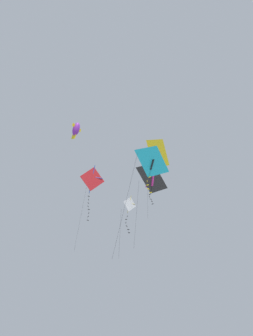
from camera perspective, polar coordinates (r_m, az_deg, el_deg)
name	(u,v)px	position (r m, az deg, el deg)	size (l,w,h in m)	color
kite_diamond_far_centre	(129,205)	(36.25, 0.39, -5.17)	(1.51, 1.30, 5.42)	white
kite_fish_mid_left	(76,129)	(34.85, -6.94, 5.31)	(0.97, 1.06, 1.61)	purple
kite_delta_low_drifter	(152,162)	(29.06, 3.47, 0.83)	(3.84, 3.81, 7.55)	#1EB2C6
kite_delta_near_right	(157,154)	(40.81, 4.27, 1.98)	(2.24, 3.66, 7.65)	yellow
kite_diamond_highest	(92,179)	(38.58, -4.74, -1.57)	(2.37, 1.50, 8.18)	red
kite_delta_near_left	(152,179)	(36.11, 3.46, -1.50)	(2.74, 3.19, 6.99)	black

